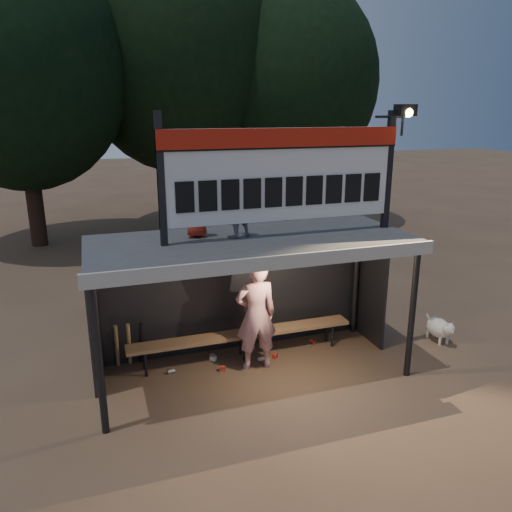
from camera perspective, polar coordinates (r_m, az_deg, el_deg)
The scene contains 13 objects.
ground at distance 8.59m, azimuth -0.43°, elevation -13.11°, with size 80.00×80.00×0.00m, color brown.
player at distance 8.32m, azimuth -0.00°, elevation -6.74°, with size 0.70×0.46×1.91m, color white.
child_a at distance 7.69m, azimuth -2.38°, elevation 5.67°, with size 0.47×0.36×0.96m, color gray.
child_b at distance 7.75m, azimuth -6.86°, elevation 5.18°, with size 0.41×0.27×0.83m, color maroon.
dugout_shelter at distance 8.06m, azimuth -0.99°, elevation -0.79°, with size 5.10×2.08×2.32m.
scoreboard_assembly at distance 7.71m, azimuth 3.54°, elevation 9.63°, with size 4.10×0.27×1.99m.
bench at distance 8.85m, azimuth -1.56°, elevation -9.00°, with size 4.00×0.35×0.48m.
tree_left at distance 17.24m, azimuth -25.60°, elevation 19.16°, with size 6.46×6.46×9.27m.
tree_mid at distance 19.00m, azimuth -9.05°, elevation 22.05°, with size 7.22×7.22×10.36m.
tree_right at distance 19.09m, azimuth 4.26°, elevation 19.23°, with size 6.08×6.08×8.72m.
dog at distance 10.10m, azimuth 20.25°, elevation -7.70°, with size 0.36×0.81×0.49m.
bats at distance 8.80m, azimuth -14.30°, elevation -9.74°, with size 0.48×0.33×0.84m.
litter at distance 8.92m, azimuth -1.92°, elevation -11.62°, with size 2.82×0.57×0.08m.
Camera 1 is at (-2.32, -7.10, 4.23)m, focal length 35.00 mm.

